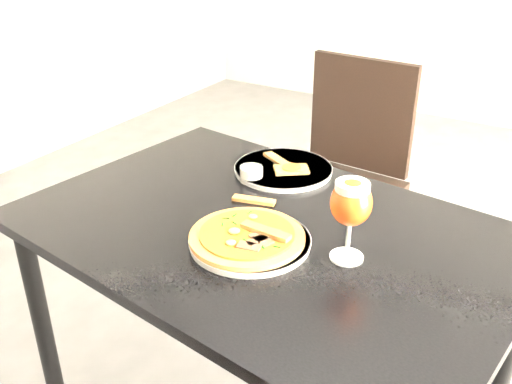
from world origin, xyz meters
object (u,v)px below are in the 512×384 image
Objects in this scene: pizza at (247,236)px; beer_glass at (351,204)px; dining_table at (265,256)px; chair_far at (342,175)px.

pizza is 0.25m from beer_glass.
pizza is 1.40× the size of beer_glass.
beer_glass is (0.23, -0.03, 0.23)m from dining_table.
dining_table is 4.83× the size of pizza.
chair_far reaches higher than pizza.
chair_far is 3.54× the size of pizza.
chair_far is 4.95× the size of beer_glass.
chair_far is at bearing 113.34° from beer_glass.
beer_glass is (0.37, -0.85, 0.37)m from chair_far.
chair_far is at bearing 107.02° from dining_table.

